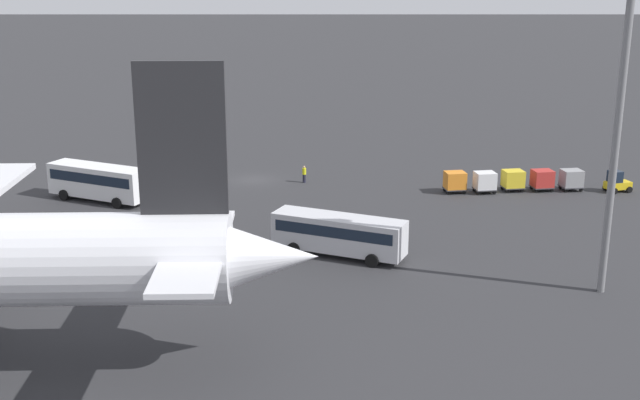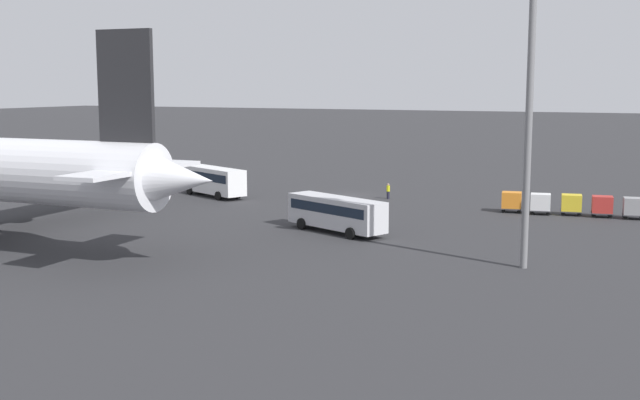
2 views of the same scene
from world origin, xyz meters
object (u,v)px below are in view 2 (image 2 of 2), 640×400
at_px(shuttle_bus_near, 213,179).
at_px(cargo_cart_yellow, 571,203).
at_px(shuttle_bus_far, 336,211).
at_px(cargo_cart_orange, 512,201).
at_px(worker_person, 388,191).
at_px(cargo_cart_grey, 634,207).
at_px(cargo_cart_red, 602,205).
at_px(cargo_cart_white, 541,202).

xyz_separation_m(shuttle_bus_near, cargo_cart_yellow, (-39.33, -3.29, -0.80)).
distance_m(shuttle_bus_near, shuttle_bus_far, 26.52).
xyz_separation_m(cargo_cart_yellow, cargo_cart_orange, (5.74, 0.59, 0.00)).
xyz_separation_m(shuttle_bus_near, worker_person, (-19.00, -6.54, -1.12)).
xyz_separation_m(cargo_cart_grey, cargo_cart_red, (2.87, 0.11, 0.00)).
bearing_deg(worker_person, cargo_cart_orange, 165.25).
height_order(shuttle_bus_near, cargo_cart_yellow, shuttle_bus_near).
xyz_separation_m(worker_person, cargo_cart_orange, (-14.60, 3.84, 0.32)).
bearing_deg(worker_person, cargo_cart_white, 167.31).
distance_m(worker_person, cargo_cart_orange, 15.10).
height_order(cargo_cart_red, cargo_cart_orange, same).
height_order(shuttle_bus_far, cargo_cart_orange, shuttle_bus_far).
relative_size(cargo_cart_grey, cargo_cart_yellow, 1.00).
bearing_deg(shuttle_bus_near, cargo_cart_yellow, -149.75).
bearing_deg(cargo_cart_yellow, shuttle_bus_far, 46.24).
xyz_separation_m(shuttle_bus_far, cargo_cart_red, (-20.21, -18.22, -0.65)).
distance_m(shuttle_bus_far, cargo_cart_yellow, 25.09).
height_order(shuttle_bus_far, cargo_cart_red, shuttle_bus_far).
bearing_deg(cargo_cart_white, cargo_cart_red, -172.19).
xyz_separation_m(worker_person, cargo_cart_yellow, (-20.33, 3.26, 0.32)).
relative_size(shuttle_bus_near, worker_person, 5.81).
xyz_separation_m(shuttle_bus_near, cargo_cart_white, (-36.46, -2.61, -0.80)).
relative_size(shuttle_bus_near, cargo_cart_orange, 4.52).
height_order(worker_person, cargo_cart_orange, cargo_cart_orange).
relative_size(cargo_cart_red, cargo_cart_white, 1.00).
bearing_deg(cargo_cart_white, cargo_cart_grey, -174.05).
relative_size(shuttle_bus_near, cargo_cart_red, 4.52).
distance_m(cargo_cart_red, cargo_cart_white, 5.79).
distance_m(cargo_cart_grey, cargo_cart_yellow, 5.74).
height_order(cargo_cart_white, cargo_cart_orange, same).
bearing_deg(worker_person, shuttle_bus_far, 97.97).
height_order(cargo_cart_grey, cargo_cart_white, same).
xyz_separation_m(cargo_cart_grey, cargo_cart_white, (8.61, 0.90, 0.00)).
xyz_separation_m(cargo_cart_grey, cargo_cart_orange, (11.47, 0.81, 0.00)).
distance_m(shuttle_bus_near, cargo_cart_yellow, 39.48).
height_order(shuttle_bus_far, cargo_cart_grey, shuttle_bus_far).
xyz_separation_m(shuttle_bus_near, cargo_cart_grey, (-45.07, -3.51, -0.80)).
distance_m(shuttle_bus_far, cargo_cart_white, 22.67).
distance_m(worker_person, cargo_cart_white, 17.91).
relative_size(cargo_cart_grey, cargo_cart_white, 1.00).
bearing_deg(shuttle_bus_near, cargo_cart_white, -150.43).
bearing_deg(shuttle_bus_far, worker_person, -58.45).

